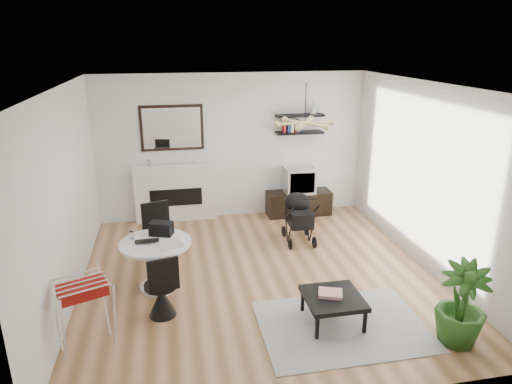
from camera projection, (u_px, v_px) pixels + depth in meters
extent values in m
plane|color=#8F5F37|center=(259.00, 276.00, 6.60)|extent=(5.00, 5.00, 0.00)
plane|color=white|center=(260.00, 86.00, 5.74)|extent=(5.00, 5.00, 0.00)
plane|color=white|center=(233.00, 147.00, 8.50)|extent=(5.00, 0.00, 5.00)
plane|color=white|center=(65.00, 199.00, 5.72)|extent=(0.00, 5.00, 5.00)
plane|color=white|center=(428.00, 177.00, 6.62)|extent=(0.00, 5.00, 5.00)
cube|color=white|center=(415.00, 174.00, 6.79)|extent=(0.04, 3.60, 2.60)
cube|color=white|center=(176.00, 192.00, 8.48)|extent=(1.50, 0.15, 1.10)
cube|color=black|center=(176.00, 197.00, 8.44)|extent=(0.95, 0.06, 0.32)
cube|color=black|center=(172.00, 128.00, 8.15)|extent=(1.12, 0.03, 0.82)
cube|color=white|center=(172.00, 128.00, 8.14)|extent=(1.02, 0.01, 0.72)
cube|color=black|center=(299.00, 133.00, 8.52)|extent=(0.90, 0.25, 0.04)
cube|color=black|center=(300.00, 115.00, 8.42)|extent=(0.90, 0.25, 0.04)
cube|color=black|center=(299.00, 203.00, 8.87)|extent=(1.24, 0.43, 0.46)
cube|color=#BABBBD|center=(299.00, 180.00, 8.71)|extent=(0.56, 0.49, 0.49)
cube|color=black|center=(302.00, 183.00, 8.49)|extent=(0.48, 0.01, 0.39)
cylinder|color=white|center=(159.00, 286.00, 6.28)|extent=(0.51, 0.51, 0.06)
cylinder|color=white|center=(157.00, 265.00, 6.18)|extent=(0.13, 0.13, 0.61)
cylinder|color=white|center=(156.00, 243.00, 6.07)|extent=(0.95, 0.95, 0.04)
imported|color=black|center=(147.00, 243.00, 6.01)|extent=(0.32, 0.21, 0.02)
cube|color=black|center=(161.00, 229.00, 6.26)|extent=(0.35, 0.28, 0.18)
cube|color=silver|center=(170.00, 245.00, 5.96)|extent=(0.38, 0.34, 0.01)
cylinder|color=white|center=(132.00, 235.00, 6.16)|extent=(0.06, 0.06, 0.10)
cylinder|color=black|center=(161.00, 238.00, 6.73)|extent=(0.46, 0.46, 0.05)
cone|color=black|center=(162.00, 253.00, 6.81)|extent=(0.38, 0.38, 0.44)
cube|color=black|center=(156.00, 217.00, 6.82)|extent=(0.41, 0.16, 0.47)
cylinder|color=black|center=(161.00, 285.00, 5.54)|extent=(0.41, 0.41, 0.05)
cone|color=black|center=(162.00, 301.00, 5.61)|extent=(0.33, 0.33, 0.39)
cube|color=black|center=(163.00, 275.00, 5.31)|extent=(0.37, 0.13, 0.42)
cube|color=maroon|center=(81.00, 288.00, 4.84)|extent=(0.55, 0.44, 0.13)
cube|color=black|center=(299.00, 217.00, 7.60)|extent=(0.39, 0.57, 0.26)
ellipsoid|color=black|center=(297.00, 202.00, 7.69)|extent=(0.45, 0.45, 0.32)
cylinder|color=black|center=(306.00, 199.00, 7.13)|extent=(0.41, 0.04, 0.03)
torus|color=black|center=(284.00, 231.00, 7.93)|extent=(0.05, 0.20, 0.19)
torus|color=black|center=(306.00, 230.00, 7.99)|extent=(0.05, 0.20, 0.19)
torus|color=black|center=(290.00, 244.00, 7.44)|extent=(0.05, 0.20, 0.19)
torus|color=black|center=(314.00, 242.00, 7.50)|extent=(0.05, 0.20, 0.19)
cube|color=#A9A9A9|center=(342.00, 326.00, 5.45)|extent=(1.95, 1.41, 0.01)
cube|color=black|center=(333.00, 298.00, 5.43)|extent=(0.67, 0.67, 0.06)
cube|color=black|center=(317.00, 328.00, 5.16)|extent=(0.04, 0.04, 0.29)
cube|color=black|center=(365.00, 322.00, 5.27)|extent=(0.04, 0.04, 0.29)
cube|color=black|center=(303.00, 300.00, 5.70)|extent=(0.04, 0.04, 0.29)
cube|color=black|center=(346.00, 296.00, 5.80)|extent=(0.04, 0.04, 0.29)
cube|color=#C43831|center=(330.00, 293.00, 5.44)|extent=(0.34, 0.30, 0.04)
imported|color=#235217|center=(462.00, 304.00, 5.02)|extent=(0.71, 0.71, 0.98)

